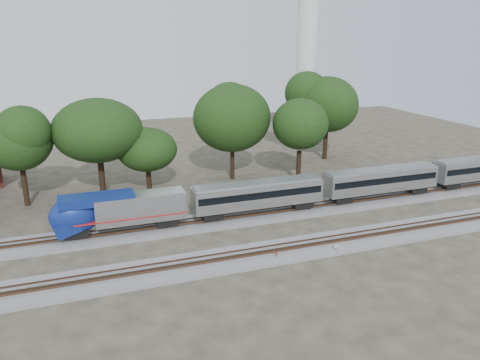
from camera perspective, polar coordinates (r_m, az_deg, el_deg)
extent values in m
plane|color=#383328|center=(49.72, -4.47, -8.17)|extent=(160.00, 160.00, 0.00)
cube|color=slate|center=(54.96, -6.14, -5.42)|extent=(160.00, 5.00, 0.40)
cube|color=brown|center=(54.14, -5.97, -5.25)|extent=(160.00, 0.08, 0.15)
cube|color=brown|center=(55.44, -6.33, -4.71)|extent=(160.00, 0.08, 0.15)
cube|color=slate|center=(46.17, -3.15, -9.97)|extent=(160.00, 5.00, 0.40)
cube|color=brown|center=(45.35, -2.90, -9.85)|extent=(160.00, 0.08, 0.15)
cube|color=brown|center=(46.58, -3.41, -9.08)|extent=(160.00, 0.08, 0.15)
cube|color=silver|center=(53.03, -12.06, -3.22)|extent=(9.83, 2.78, 3.06)
ellipsoid|color=navy|center=(52.80, -19.64, -4.24)|extent=(5.01, 2.89, 4.26)
cube|color=navy|center=(52.24, -17.09, -2.26)|extent=(7.88, 2.73, 0.93)
cube|color=black|center=(52.47, -19.23, -3.24)|extent=(0.41, 2.13, 1.21)
cube|color=maroon|center=(53.19, -13.19, -4.14)|extent=(12.05, 2.82, 0.17)
cube|color=black|center=(53.42, -19.30, -5.94)|extent=(2.41, 2.04, 0.83)
cube|color=black|center=(54.11, -8.96, -4.83)|extent=(2.41, 2.04, 0.83)
cube|color=silver|center=(56.38, 2.22, -1.74)|extent=(16.13, 2.78, 2.78)
cube|color=black|center=(56.29, 2.23, -1.47)|extent=(15.57, 2.83, 0.83)
cube|color=gray|center=(55.93, 2.24, -0.35)|extent=(15.76, 2.22, 0.32)
cube|color=black|center=(55.23, -3.45, -4.17)|extent=(2.41, 2.04, 0.83)
cube|color=black|center=(59.29, 7.46, -2.76)|extent=(2.41, 2.04, 0.83)
cube|color=silver|center=(64.66, 16.77, 0.03)|extent=(16.13, 2.78, 2.78)
cube|color=black|center=(64.58, 16.80, 0.26)|extent=(15.57, 2.83, 0.83)
cube|color=gray|center=(64.26, 16.88, 1.25)|extent=(15.76, 2.22, 0.32)
cube|color=black|center=(62.03, 12.26, -2.11)|extent=(2.41, 2.04, 0.83)
cube|color=black|center=(68.71, 20.59, -0.93)|extent=(2.41, 2.04, 0.83)
cube|color=black|center=(72.50, 24.12, -0.43)|extent=(2.41, 2.04, 0.83)
cylinder|color=#512D19|center=(46.80, 4.49, -9.28)|extent=(0.06, 0.06, 0.86)
cylinder|color=red|center=(46.64, 4.50, -8.86)|extent=(0.29, 0.15, 0.31)
cylinder|color=#512D19|center=(48.97, 11.63, -8.34)|extent=(0.06, 0.06, 0.88)
cylinder|color=silver|center=(48.80, 11.65, -7.93)|extent=(0.31, 0.07, 0.31)
cube|color=#512D19|center=(46.42, 4.13, -9.90)|extent=(0.53, 0.36, 0.30)
cylinder|color=silver|center=(100.24, 8.05, 13.36)|extent=(4.21, 4.21, 29.50)
cone|color=silver|center=(101.85, 7.75, 6.25)|extent=(6.74, 6.74, 4.21)
cylinder|color=black|center=(66.54, -24.71, -0.92)|extent=(0.70, 0.70, 4.68)
ellipsoid|color=black|center=(65.02, -25.41, 4.41)|extent=(8.83, 8.83, 7.50)
cylinder|color=black|center=(66.42, -16.46, 0.09)|extent=(0.70, 0.70, 5.00)
ellipsoid|color=black|center=(64.82, -16.97, 5.83)|extent=(9.42, 9.42, 8.01)
cylinder|color=black|center=(66.62, -11.03, -0.18)|extent=(0.70, 0.70, 3.39)
ellipsoid|color=black|center=(65.41, -11.26, 3.67)|extent=(6.39, 6.39, 5.43)
cylinder|color=black|center=(71.72, -0.94, 2.11)|extent=(0.70, 0.70, 5.10)
ellipsoid|color=black|center=(70.23, -0.97, 7.56)|extent=(9.61, 9.61, 8.17)
cylinder|color=black|center=(70.86, 7.16, 1.64)|extent=(0.70, 0.70, 4.76)
ellipsoid|color=black|center=(69.41, 7.36, 6.78)|extent=(8.98, 8.98, 7.63)
cylinder|color=black|center=(84.92, 10.35, 4.29)|extent=(0.70, 0.70, 5.26)
ellipsoid|color=black|center=(83.64, 10.61, 9.06)|extent=(9.93, 9.93, 8.44)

